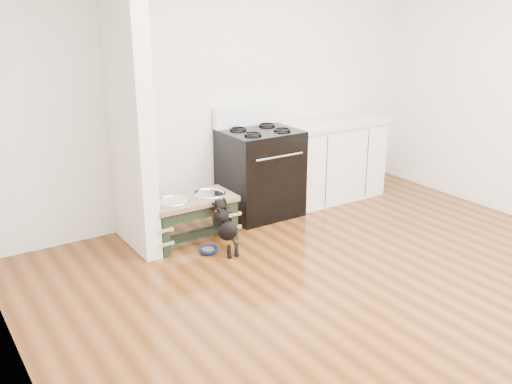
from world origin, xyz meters
name	(u,v)px	position (x,y,z in m)	size (l,w,h in m)	color
ground	(388,305)	(0.00, 0.00, 0.00)	(5.00, 5.00, 0.00)	#49250D
room_shell	(407,93)	(0.00, 0.00, 1.62)	(5.00, 5.00, 5.00)	silver
partition_wall	(128,103)	(-1.18, 2.10, 1.35)	(0.15, 0.80, 2.70)	silver
oven_range	(260,171)	(0.25, 2.16, 0.48)	(0.76, 0.69, 1.14)	black
cabinet_run	(330,159)	(1.23, 2.18, 0.45)	(1.24, 0.64, 0.91)	white
dog_feeder	(192,211)	(-0.70, 1.88, 0.32)	(0.81, 0.43, 0.46)	black
puppy	(226,225)	(-0.56, 1.50, 0.27)	(0.14, 0.42, 0.50)	black
floor_bowl	(208,250)	(-0.71, 1.57, 0.03)	(0.21, 0.21, 0.06)	navy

